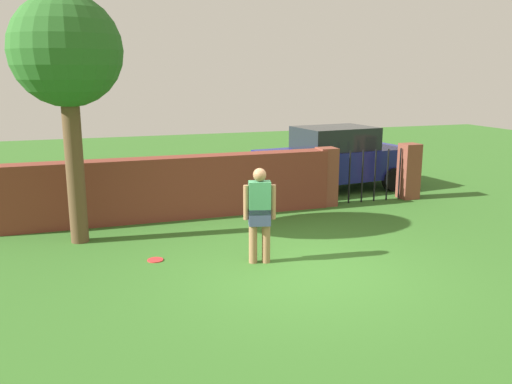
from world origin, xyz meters
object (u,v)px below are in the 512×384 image
Objects in this scene: tree at (66,55)px; person at (260,211)px; frisbee_red at (155,260)px; car at (334,159)px.

tree is 2.78× the size of person.
car is at bearing 37.14° from frisbee_red.
frisbee_red is (1.19, -1.52, -3.43)m from tree.
tree is 3.94m from frisbee_red.
frisbee_red is (-1.66, 0.66, -0.89)m from person.
person is 6.00× the size of frisbee_red.
person is (2.85, -2.18, -2.54)m from tree.
car reaches higher than frisbee_red.
tree is 1.03× the size of car.
car reaches higher than person.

